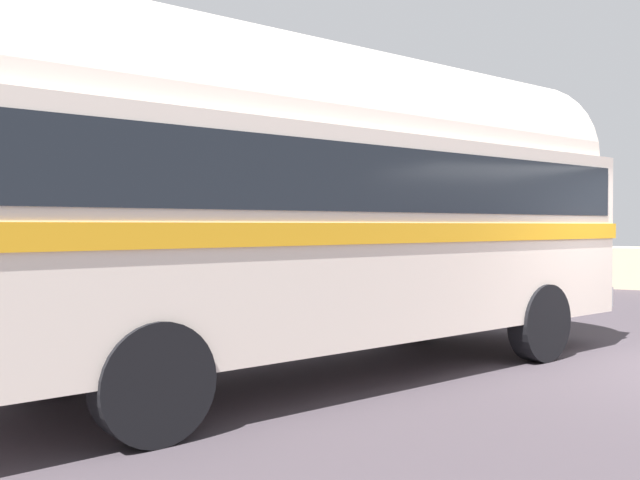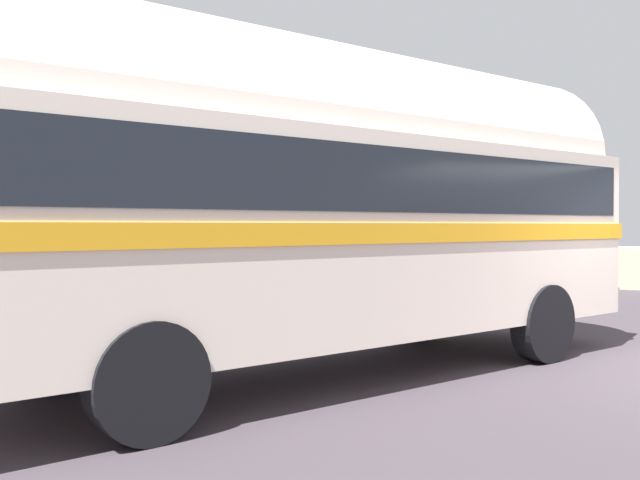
# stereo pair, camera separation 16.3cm
# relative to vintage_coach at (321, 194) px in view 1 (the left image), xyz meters

# --- Properties ---
(vintage_coach) EXTENTS (5.30, 8.87, 3.70)m
(vintage_coach) POSITION_rel_vintage_coach_xyz_m (0.00, 0.00, 0.00)
(vintage_coach) COLOR black
(vintage_coach) RESTS_ON ground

